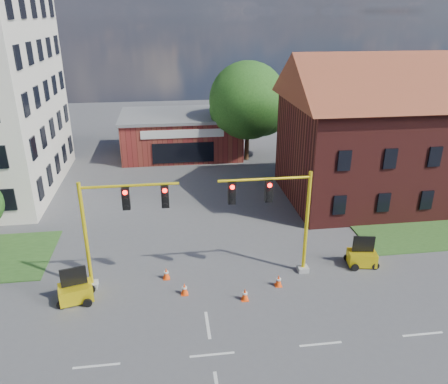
# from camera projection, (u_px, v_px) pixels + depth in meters

# --- Properties ---
(ground) EXTENTS (120.00, 120.00, 0.00)m
(ground) POSITION_uv_depth(u_px,v_px,m) (212.00, 355.00, 19.34)
(ground) COLOR #49494C
(ground) RESTS_ON ground
(brick_shop) EXTENTS (12.40, 8.40, 4.30)m
(brick_shop) POSITION_uv_depth(u_px,v_px,m) (181.00, 134.00, 45.96)
(brick_shop) COLOR maroon
(brick_shop) RESTS_ON ground
(townhouse_row) EXTENTS (21.00, 11.00, 11.50)m
(townhouse_row) POSITION_uv_depth(u_px,v_px,m) (419.00, 125.00, 33.93)
(townhouse_row) COLOR #511B18
(townhouse_row) RESTS_ON ground
(tree_large) EXTENTS (7.98, 7.60, 9.82)m
(tree_large) POSITION_uv_depth(u_px,v_px,m) (251.00, 103.00, 42.77)
(tree_large) COLOR #342212
(tree_large) RESTS_ON ground
(signal_mast_west) EXTENTS (5.30, 0.60, 6.20)m
(signal_mast_west) POSITION_uv_depth(u_px,v_px,m) (116.00, 222.00, 22.79)
(signal_mast_west) COLOR gray
(signal_mast_west) RESTS_ON ground
(signal_mast_east) EXTENTS (5.30, 0.60, 6.20)m
(signal_mast_east) POSITION_uv_depth(u_px,v_px,m) (279.00, 212.00, 23.87)
(signal_mast_east) COLOR gray
(signal_mast_east) RESTS_ON ground
(trailer_west) EXTENTS (1.90, 1.50, 1.92)m
(trailer_west) POSITION_uv_depth(u_px,v_px,m) (76.00, 291.00, 22.73)
(trailer_west) COLOR yellow
(trailer_west) RESTS_ON ground
(trailer_east) EXTENTS (1.77, 1.33, 1.84)m
(trailer_east) POSITION_uv_depth(u_px,v_px,m) (362.00, 257.00, 25.96)
(trailer_east) COLOR yellow
(trailer_east) RESTS_ON ground
(cone_a) EXTENTS (0.40, 0.40, 0.70)m
(cone_a) POSITION_uv_depth(u_px,v_px,m) (166.00, 273.00, 24.73)
(cone_a) COLOR #FF460D
(cone_a) RESTS_ON ground
(cone_b) EXTENTS (0.40, 0.40, 0.70)m
(cone_b) POSITION_uv_depth(u_px,v_px,m) (184.00, 289.00, 23.35)
(cone_b) COLOR #FF460D
(cone_b) RESTS_ON ground
(cone_c) EXTENTS (0.40, 0.40, 0.70)m
(cone_c) POSITION_uv_depth(u_px,v_px,m) (245.00, 294.00, 22.90)
(cone_c) COLOR #FF460D
(cone_c) RESTS_ON ground
(cone_d) EXTENTS (0.40, 0.40, 0.70)m
(cone_d) POSITION_uv_depth(u_px,v_px,m) (278.00, 281.00, 24.07)
(cone_d) COLOR #FF460D
(cone_d) RESTS_ON ground
(pickup_white) EXTENTS (5.04, 2.36, 1.39)m
(pickup_white) POSITION_uv_depth(u_px,v_px,m) (362.00, 201.00, 33.33)
(pickup_white) COLOR silver
(pickup_white) RESTS_ON ground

